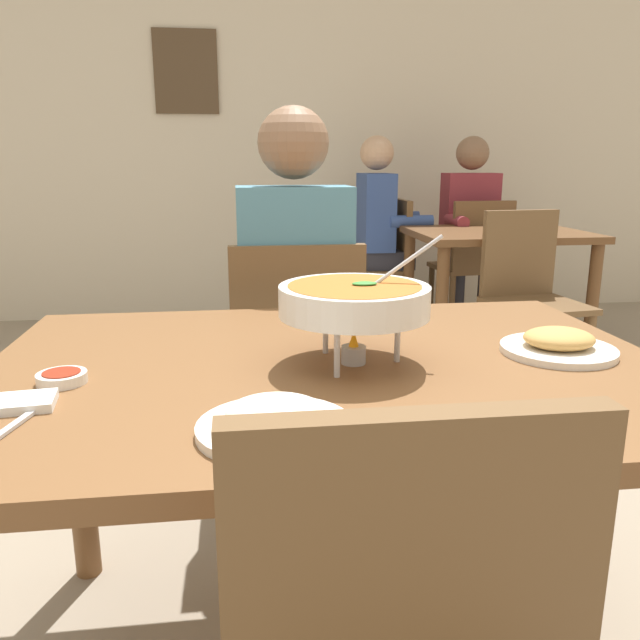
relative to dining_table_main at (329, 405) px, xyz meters
The scene contains 17 objects.
cafe_rear_partition 3.71m from the dining_table_main, 90.00° to the left, with size 10.00×0.10×3.00m, color beige.
picture_frame_hung 3.75m from the dining_table_main, 97.98° to the left, with size 0.44×0.03×0.56m, color #4C3823.
dining_table_main is the anchor object (origin of this frame).
chair_diner_main 0.79m from the dining_table_main, 90.00° to the left, with size 0.44×0.44×0.90m.
diner_main 0.82m from the dining_table_main, 90.00° to the left, with size 0.40×0.45×1.31m.
curry_bowl 0.23m from the dining_table_main, 21.53° to the right, with size 0.33×0.30×0.26m.
rice_plate 0.38m from the dining_table_main, 111.38° to the right, with size 0.24×0.24×0.06m.
appetizer_plate 0.50m from the dining_table_main, ahead, with size 0.24×0.24×0.06m.
sauce_dish 0.52m from the dining_table_main, behind, with size 0.09×0.09×0.02m.
napkin_folded 0.59m from the dining_table_main, 161.90° to the right, with size 0.12×0.08×0.02m, color white.
spoon_utensil 0.58m from the dining_table_main, 156.17° to the right, with size 0.01×0.17×0.01m, color silver.
dining_table_far 2.72m from the dining_table_main, 60.15° to the left, with size 1.00×0.80×0.75m.
chair_bg_left 3.06m from the dining_table_main, 74.72° to the left, with size 0.46×0.46×0.90m.
chair_bg_middle 3.15m from the dining_table_main, 63.57° to the left, with size 0.47×0.47×0.90m.
chair_bg_right 2.25m from the dining_table_main, 54.39° to the left, with size 0.49×0.49×0.90m.
patron_bg_left 3.03m from the dining_table_main, 75.14° to the left, with size 0.45×0.40×1.31m.
patron_bg_middle 3.23m from the dining_table_main, 64.43° to the left, with size 0.40×0.45×1.31m.
Camera 1 is at (-0.18, -1.21, 1.14)m, focal length 35.37 mm.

